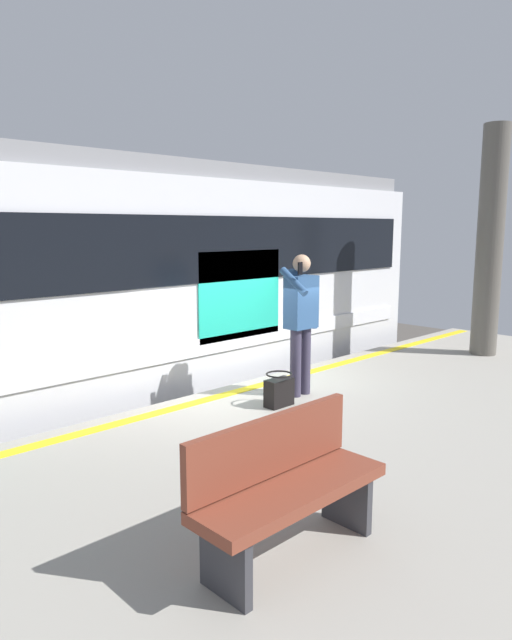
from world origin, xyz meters
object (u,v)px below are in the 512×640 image
Objects in this scene: passenger at (301,313)px; handbag at (279,391)px; bench at (286,483)px; station_column at (490,242)px; train_carriage at (43,281)px.

passenger reaches higher than handbag.
station_column is at bearing -165.55° from bench.
handbag is (0.52, 0.14, -0.86)m from passenger.
station_column reaches higher than bench.
train_carriage is at bearing -62.67° from handbag.
bench is (2.72, 2.29, -0.56)m from passenger.
bench is at bearing 14.45° from station_column.
station_column is at bearing 171.84° from passenger.
passenger is at bearing -139.86° from bench.
passenger is 1.25× the size of bench.
train_carriage reaches higher than bench.
handbag is 0.11× the size of station_column.
handbag is at bearing 117.33° from train_carriage.
train_carriage is 9.14× the size of bench.
train_carriage is 3.49× the size of station_column.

